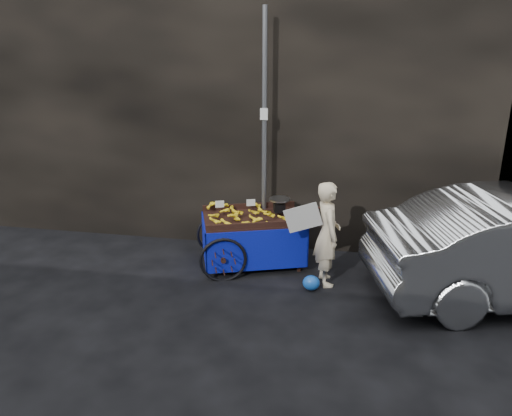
# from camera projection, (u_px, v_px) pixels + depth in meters

# --- Properties ---
(ground) EXTENTS (80.00, 80.00, 0.00)m
(ground) POSITION_uv_depth(u_px,v_px,m) (230.00, 286.00, 7.51)
(ground) COLOR black
(ground) RESTS_ON ground
(building_wall) EXTENTS (13.50, 2.00, 5.00)m
(building_wall) POSITION_uv_depth(u_px,v_px,m) (281.00, 98.00, 9.03)
(building_wall) COLOR black
(building_wall) RESTS_ON ground
(street_pole) EXTENTS (0.12, 0.10, 4.00)m
(street_pole) POSITION_uv_depth(u_px,v_px,m) (264.00, 138.00, 8.01)
(street_pole) COLOR slate
(street_pole) RESTS_ON ground
(banana_cart) EXTENTS (2.36, 1.62, 1.18)m
(banana_cart) POSITION_uv_depth(u_px,v_px,m) (250.00, 223.00, 8.01)
(banana_cart) COLOR black
(banana_cart) RESTS_ON ground
(vendor) EXTENTS (0.92, 0.66, 1.59)m
(vendor) POSITION_uv_depth(u_px,v_px,m) (327.00, 234.00, 7.37)
(vendor) COLOR beige
(vendor) RESTS_ON ground
(plastic_bag) EXTENTS (0.25, 0.20, 0.23)m
(plastic_bag) POSITION_uv_depth(u_px,v_px,m) (311.00, 283.00, 7.36)
(plastic_bag) COLOR #174EAE
(plastic_bag) RESTS_ON ground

